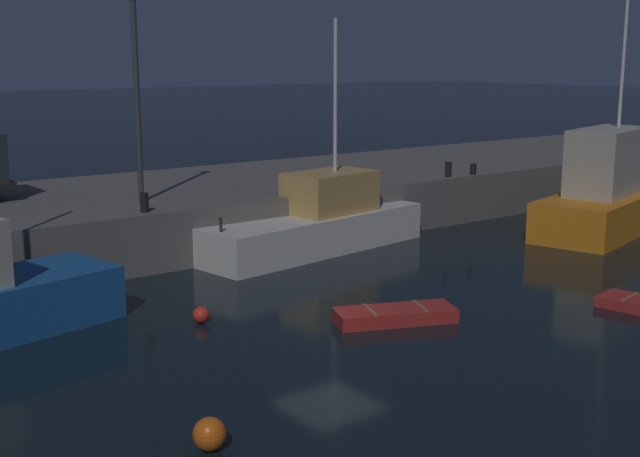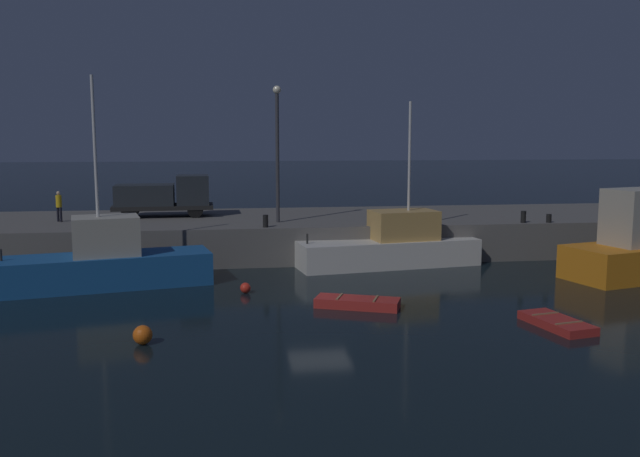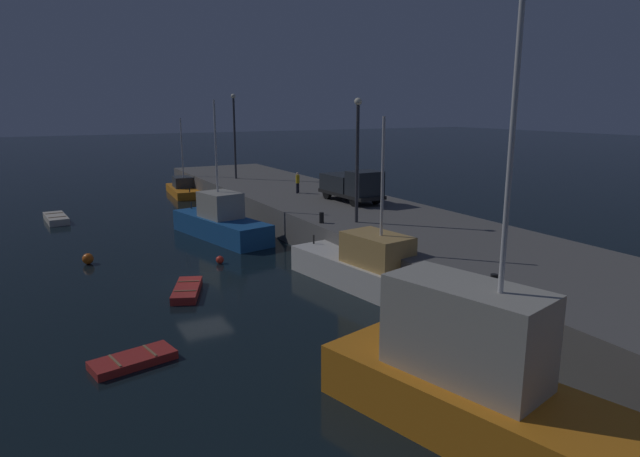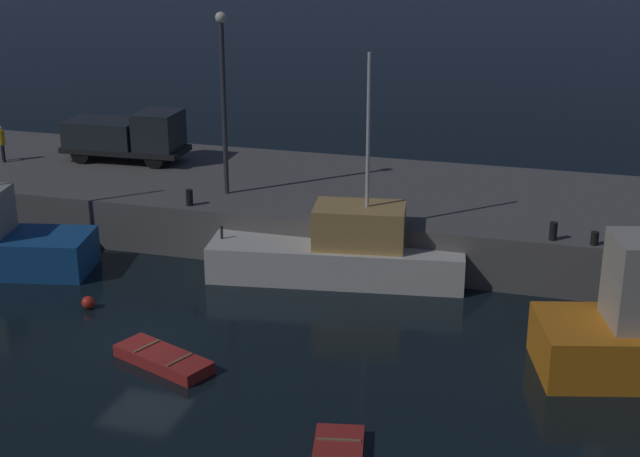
% 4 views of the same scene
% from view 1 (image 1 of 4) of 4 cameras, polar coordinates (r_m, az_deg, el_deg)
% --- Properties ---
extents(ground_plane, '(320.00, 320.00, 0.00)m').
position_cam_1_polar(ground_plane, '(23.10, 0.67, -6.25)').
color(ground_plane, black).
extents(pier_quay, '(72.12, 9.97, 2.02)m').
position_cam_1_polar(pier_quay, '(33.21, -12.25, 0.83)').
color(pier_quay, '#5B5956').
rests_on(pier_quay, ground).
extents(fishing_boat_blue, '(11.66, 5.88, 12.41)m').
position_cam_1_polar(fishing_boat_blue, '(37.15, 19.41, 2.25)').
color(fishing_boat_blue, orange).
rests_on(fishing_boat_blue, ground).
extents(fishing_boat_orange, '(9.70, 3.91, 8.43)m').
position_cam_1_polar(fishing_boat_orange, '(31.02, -0.15, 0.40)').
color(fishing_boat_orange, silver).
rests_on(fishing_boat_orange, ground).
extents(dinghy_orange_near, '(3.47, 2.28, 0.42)m').
position_cam_1_polar(dinghy_orange_near, '(23.00, 5.12, -5.88)').
color(dinghy_orange_near, '#B22823').
rests_on(dinghy_orange_near, ground).
extents(mooring_buoy_near, '(0.63, 0.63, 0.63)m').
position_cam_1_polar(mooring_buoy_near, '(15.93, -7.52, -13.69)').
color(mooring_buoy_near, orange).
rests_on(mooring_buoy_near, ground).
extents(mooring_buoy_mid, '(0.46, 0.46, 0.46)m').
position_cam_1_polar(mooring_buoy_mid, '(23.02, -8.09, -5.84)').
color(mooring_buoy_mid, red).
rests_on(mooring_buoy_mid, ground).
extents(lamp_post_east, '(0.44, 0.44, 7.33)m').
position_cam_1_polar(lamp_post_east, '(30.02, -12.39, 9.95)').
color(lamp_post_east, '#38383D').
rests_on(lamp_post_east, pier_quay).
extents(bollard_west, '(0.28, 0.28, 0.64)m').
position_cam_1_polar(bollard_west, '(28.30, -11.85, 1.74)').
color(bollard_west, black).
rests_on(bollard_west, pier_quay).
extents(bollard_central, '(0.28, 0.28, 0.47)m').
position_cam_1_polar(bollard_central, '(37.19, 10.38, 3.99)').
color(bollard_central, black).
rests_on(bollard_central, pier_quay).
extents(bollard_east, '(0.28, 0.28, 0.65)m').
position_cam_1_polar(bollard_east, '(36.24, 8.72, 4.00)').
color(bollard_east, black).
rests_on(bollard_east, pier_quay).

